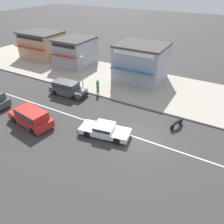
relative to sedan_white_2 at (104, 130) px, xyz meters
The scene contains 12 objects.
ground_plane 2.98m from the sedan_white_2, 20.53° to the left, with size 160.00×160.00×0.00m, color #383535.
lane_centre_stripe 2.98m from the sedan_white_2, 20.53° to the left, with size 50.40×0.14×0.01m, color silver.
kerb_strip 11.21m from the sedan_white_2, 75.79° to the left, with size 68.00×10.00×0.15m, color #ADA393.
sedan_white_2 is the anchor object (origin of this frame).
minivan_red_3 6.96m from the sedan_white_2, 164.09° to the right, with size 4.83×2.43×1.56m.
minivan_dark_grey_4 8.91m from the sedan_white_2, 149.85° to the left, with size 4.44×1.99×1.56m.
motorcycle_0 6.61m from the sedan_white_2, 39.63° to the left, with size 0.81×1.82×0.80m.
street_clock 10.28m from the sedan_white_2, 136.53° to the left, with size 0.64×0.22×3.82m.
pedestrian_near_clock 8.03m from the sedan_white_2, 126.58° to the left, with size 0.34×0.34×1.58m.
shopfront_corner_warung 12.78m from the sedan_white_2, 99.34° to the left, with size 6.10×5.90×4.57m.
shopfront_mid_block 18.32m from the sedan_white_2, 134.76° to the left, with size 4.79×6.07×3.95m.
shopfront_far_kios 24.13m from the sedan_white_2, 146.39° to the left, with size 6.67×5.55×4.05m.
Camera 1 is at (5.21, -13.83, 11.70)m, focal length 35.00 mm.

